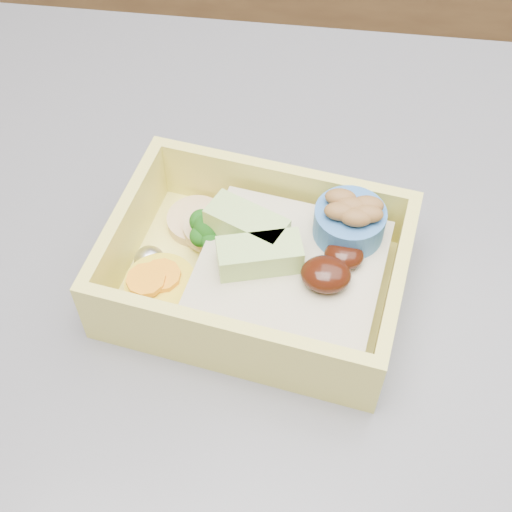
# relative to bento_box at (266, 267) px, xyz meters

# --- Properties ---
(bento_box) EXTENTS (0.20, 0.16, 0.07)m
(bento_box) POSITION_rel_bento_box_xyz_m (0.00, 0.00, 0.00)
(bento_box) COLOR #EADE60
(bento_box) RESTS_ON island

